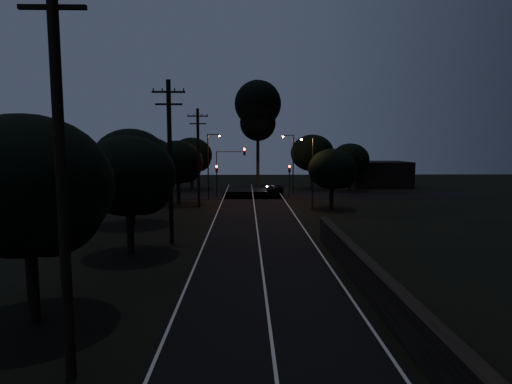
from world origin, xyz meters
name	(u,v)px	position (x,y,z in m)	size (l,w,h in m)	color
ground	(272,343)	(0.00, 0.00, 0.00)	(160.00, 160.00, 0.00)	black
road_surface	(254,208)	(0.00, 31.12, 0.01)	(60.00, 70.00, 0.03)	black
retaining_wall	(454,293)	(7.74, 3.00, 0.62)	(6.93, 26.00, 1.60)	black
utility_pole_near	(60,164)	(-6.00, -2.00, 6.25)	(2.20, 0.30, 12.00)	black
utility_pole_mid	(170,159)	(-6.00, 15.00, 5.74)	(2.20, 0.30, 11.00)	black
utility_pole_far	(198,156)	(-6.00, 32.00, 5.48)	(2.20, 0.30, 10.50)	black
tree_left_a	(31,190)	(-8.78, 1.87, 5.11)	(6.25, 6.25, 7.90)	black
tree_left_b	(131,178)	(-7.80, 11.88, 4.74)	(5.75, 5.75, 7.31)	black
tree_left_c	(133,163)	(-10.27, 21.87, 5.20)	(6.37, 6.37, 8.05)	black
tree_left_d	(180,163)	(-8.30, 33.89, 4.64)	(5.65, 5.65, 7.16)	black
tree_far_nw	(193,156)	(-8.78, 49.88, 5.00)	(6.10, 6.10, 7.72)	black
tree_far_w	(153,157)	(-13.79, 45.88, 4.96)	(5.98, 5.98, 7.63)	black
tree_far_ne	(314,154)	(9.23, 49.87, 5.28)	(6.45, 6.45, 8.16)	black
tree_far_e	(352,160)	(14.19, 46.89, 4.44)	(5.40, 5.40, 6.85)	black
tree_right_a	(334,170)	(8.17, 29.90, 4.08)	(4.95, 4.95, 6.29)	black
tall_pine	(258,110)	(1.00, 55.00, 12.13)	(7.40, 7.40, 16.82)	black
building_left	(122,174)	(-20.00, 52.00, 2.20)	(10.00, 8.00, 4.40)	black
building_right	(378,174)	(20.00, 53.00, 2.00)	(9.00, 7.00, 4.00)	black
signal_left	(217,175)	(-4.60, 39.99, 2.84)	(0.28, 0.35, 4.10)	black
signal_right	(289,175)	(4.60, 39.99, 2.84)	(0.28, 0.35, 4.10)	black
signal_mast	(230,163)	(-2.91, 39.99, 4.34)	(3.70, 0.35, 6.25)	black
streetlight_a	(210,162)	(-5.31, 38.00, 4.64)	(1.66, 0.26, 8.00)	black
streetlight_b	(292,160)	(5.31, 44.00, 4.64)	(1.66, 0.26, 8.00)	black
streetlight_c	(311,168)	(5.83, 30.00, 4.35)	(1.46, 0.26, 7.50)	black
car	(275,188)	(3.20, 46.00, 0.62)	(1.47, 3.65, 1.24)	black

